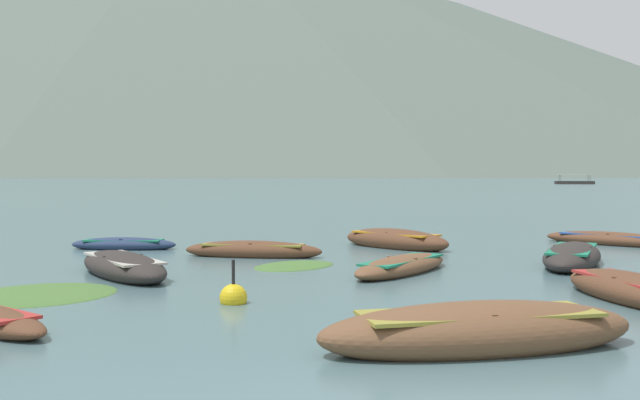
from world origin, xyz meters
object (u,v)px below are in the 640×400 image
rowboat_1 (253,250)px  ferry_0 (574,182)px  rowboat_10 (572,256)px  mooring_buoy (233,297)px  rowboat_2 (479,331)px  rowboat_5 (612,240)px  rowboat_3 (123,266)px  rowboat_4 (124,244)px  rowboat_8 (633,290)px  rowboat_6 (395,240)px  rowboat_7 (402,266)px

rowboat_1 → ferry_0: (76.12, 146.13, 0.27)m
rowboat_10 → ferry_0: bearing=65.5°
rowboat_10 → mooring_buoy: (-8.54, -4.80, -0.11)m
rowboat_2 → rowboat_5: (8.82, 13.62, -0.08)m
rowboat_2 → rowboat_10: bearing=58.9°
rowboat_3 → rowboat_4: size_ratio=1.31×
rowboat_8 → rowboat_4: bearing=137.2°
rowboat_2 → rowboat_8: (3.97, 3.34, -0.05)m
rowboat_3 → mooring_buoy: mooring_buoy is taller
rowboat_8 → rowboat_10: (1.18, 5.19, 0.02)m
rowboat_1 → rowboat_8: (7.04, -7.78, 0.02)m
rowboat_5 → rowboat_8: 11.37m
rowboat_6 → ferry_0: bearing=63.6°
rowboat_2 → rowboat_4: rowboat_2 is taller
rowboat_4 → rowboat_5: (15.93, 0.03, 0.02)m
rowboat_6 → rowboat_10: 6.03m
rowboat_1 → rowboat_5: rowboat_1 is taller
rowboat_6 → rowboat_7: rowboat_6 is taller
rowboat_4 → ferry_0: ferry_0 is taller
rowboat_2 → rowboat_3: bearing=128.5°
rowboat_3 → rowboat_10: size_ratio=0.98×
rowboat_1 → mooring_buoy: bearing=-92.5°
ferry_0 → mooring_buoy: ferry_0 is taller
rowboat_1 → rowboat_6: rowboat_6 is taller
rowboat_5 → rowboat_6: rowboat_6 is taller
rowboat_10 → ferry_0: (67.90, 148.72, 0.23)m
rowboat_5 → rowboat_7: size_ratio=1.07×
rowboat_6 → rowboat_8: 10.27m
rowboat_1 → ferry_0: size_ratio=0.44×
rowboat_2 → rowboat_7: bearing=86.3°
rowboat_2 → rowboat_6: rowboat_2 is taller
rowboat_1 → mooring_buoy: size_ratio=4.35×
rowboat_4 → rowboat_5: 15.93m
rowboat_4 → rowboat_5: size_ratio=0.81×
rowboat_4 → rowboat_1: bearing=-31.4°
mooring_buoy → rowboat_8: bearing=-3.1°
rowboat_2 → rowboat_10: 9.97m
ferry_0 → rowboat_6: bearing=-116.4°
rowboat_2 → rowboat_6: (1.45, 13.29, -0.01)m
rowboat_8 → mooring_buoy: mooring_buoy is taller
rowboat_7 → mooring_buoy: size_ratio=4.17×
rowboat_10 → rowboat_8: bearing=-102.8°
rowboat_1 → ferry_0: ferry_0 is taller
rowboat_3 → rowboat_5: 16.04m
rowboat_4 → rowboat_10: size_ratio=0.74×
mooring_buoy → rowboat_1: bearing=87.5°
rowboat_5 → rowboat_6: size_ratio=1.03×
rowboat_6 → rowboat_7: 5.86m
rowboat_7 → rowboat_8: size_ratio=0.99×
rowboat_6 → mooring_buoy: mooring_buoy is taller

